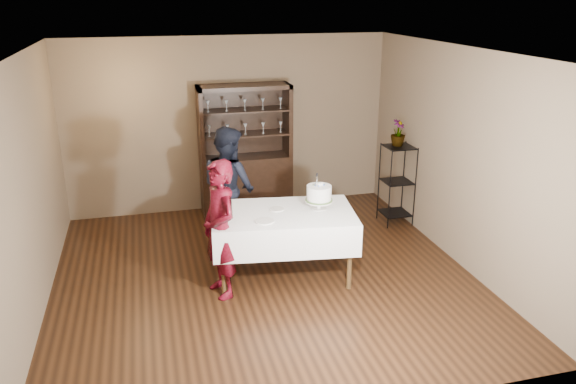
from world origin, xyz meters
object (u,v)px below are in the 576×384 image
object	(u,v)px
cake	(319,194)
plant_etagere	(397,181)
man	(229,187)
potted_plant	(398,133)
woman	(220,229)
china_hutch	(246,170)
cake_table	(283,227)

from	to	relation	value
cake	plant_etagere	bearing A→B (deg)	37.50
man	potted_plant	bearing A→B (deg)	-115.81
woman	man	bearing A→B (deg)	149.72
china_hutch	plant_etagere	size ratio (longest dim) A/B	1.67
cake_table	potted_plant	world-z (taller)	potted_plant
man	potted_plant	xyz separation A→B (m)	(2.52, 0.18, 0.55)
cake_table	cake	size ratio (longest dim) A/B	3.93
cake_table	cake	world-z (taller)	cake
woman	man	world-z (taller)	man
china_hutch	cake_table	xyz separation A→B (m)	(0.04, -2.28, -0.02)
china_hutch	man	size ratio (longest dim) A/B	1.21
china_hutch	woman	xyz separation A→B (m)	(-0.75, -2.52, 0.14)
cake_table	woman	world-z (taller)	woman
potted_plant	woman	bearing A→B (deg)	-151.84
cake_table	potted_plant	size ratio (longest dim) A/B	4.70
china_hutch	man	bearing A→B (deg)	-110.68
woman	cake	xyz separation A→B (m)	(1.23, 0.23, 0.22)
china_hutch	cake_table	distance (m)	2.28
cake_table	woman	distance (m)	0.84
cake_table	man	size ratio (longest dim) A/B	1.09
china_hutch	man	xyz separation A→B (m)	(-0.45, -1.18, 0.16)
china_hutch	cake	distance (m)	2.36
man	cake	bearing A→B (deg)	-170.02
china_hutch	cake_table	bearing A→B (deg)	-89.12
woman	cake	distance (m)	1.27
china_hutch	cake_table	size ratio (longest dim) A/B	1.11
cake_table	potted_plant	bearing A→B (deg)	32.16
china_hutch	plant_etagere	xyz separation A→B (m)	(2.08, -1.05, -0.01)
cake_table	man	bearing A→B (deg)	113.67
plant_etagere	woman	xyz separation A→B (m)	(-2.83, -1.46, 0.15)
china_hutch	man	distance (m)	1.28
china_hutch	cake	world-z (taller)	china_hutch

